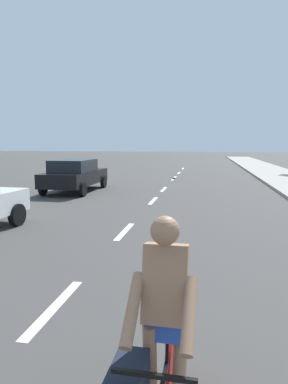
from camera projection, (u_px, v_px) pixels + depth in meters
The scene contains 11 objects.
ground_plane at pixel (163, 190), 17.06m from camera, with size 160.00×160.00×0.00m, color #423F3D.
lane_stripe_2 at pixel (55, 307), 4.87m from camera, with size 0.16×1.80×0.01m, color white.
lane_stripe_3 at pixel (125, 231), 9.06m from camera, with size 0.16×1.80×0.01m, color white.
lane_stripe_4 at pixel (153, 201), 13.89m from camera, with size 0.16×1.80×0.01m, color white.
lane_stripe_5 at pixel (164, 189), 17.37m from camera, with size 0.16×1.80×0.01m, color white.
lane_stripe_6 at pixel (173, 179), 22.37m from camera, with size 0.16×1.80×0.01m, color white.
lane_stripe_7 at pixel (174, 178), 23.25m from camera, with size 0.16×1.80×0.01m, color white.
lane_stripe_8 at pixel (179, 173), 26.89m from camera, with size 0.16×1.80×0.01m, color white.
lane_stripe_9 at pixel (183, 169), 31.68m from camera, with size 0.16×1.80×0.01m, color white.
cyclist at pixel (157, 345), 2.56m from camera, with size 0.62×1.71×1.82m.
parked_car_black at pixel (75, 174), 16.49m from camera, with size 2.10×4.55×1.57m.
Camera 1 is at (2.10, 3.21, 2.35)m, focal length 31.54 mm.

